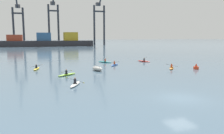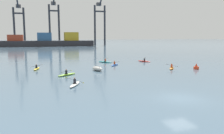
{
  "view_description": "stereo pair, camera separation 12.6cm",
  "coord_description": "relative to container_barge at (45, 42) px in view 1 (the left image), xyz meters",
  "views": [
    {
      "loc": [
        -12.15,
        -16.86,
        5.6
      ],
      "look_at": [
        -0.81,
        17.83,
        0.6
      ],
      "focal_mm": 35.7,
      "sensor_mm": 36.0,
      "label": 1
    },
    {
      "loc": [
        -12.03,
        -16.9,
        5.6
      ],
      "look_at": [
        -0.81,
        17.83,
        0.6
      ],
      "focal_mm": 35.7,
      "sensor_mm": 36.0,
      "label": 2
    }
  ],
  "objects": [
    {
      "name": "kayak_teal",
      "position": [
        10.18,
        -89.17,
        -2.51
      ],
      "size": [
        2.67,
        2.97,
        1.05
      ],
      "color": "teal",
      "rests_on": "ground"
    },
    {
      "name": "channel_buoy",
      "position": [
        22.53,
        -103.4,
        -2.33
      ],
      "size": [
        0.9,
        0.9,
        1.0
      ],
      "color": "red",
      "rests_on": "ground"
    },
    {
      "name": "gantry_crane_west_mid",
      "position": [
        6.04,
        11.21,
        14.47
      ],
      "size": [
        6.95,
        16.62,
        34.48
      ],
      "color": "#232833",
      "rests_on": "ground"
    },
    {
      "name": "ground_plane",
      "position": [
        8.91,
        -118.37,
        -2.69
      ],
      "size": [
        800.0,
        800.0,
        0.0
      ],
      "primitive_type": "plane",
      "color": "slate"
    },
    {
      "name": "kayak_orange",
      "position": [
        18.7,
        -101.74,
        -2.51
      ],
      "size": [
        2.53,
        3.07,
        0.95
      ],
      "color": "orange",
      "rests_on": "ground"
    },
    {
      "name": "kayak_lime",
      "position": [
        0.41,
        -102.97,
        -2.51
      ],
      "size": [
        3.09,
        2.5,
        0.95
      ],
      "color": "#7ABC2D",
      "rests_on": "ground"
    },
    {
      "name": "container_barge",
      "position": [
        0.0,
        0.0,
        0.0
      ],
      "size": [
        55.99,
        10.11,
        8.14
      ],
      "color": "#28282D",
      "rests_on": "ground"
    },
    {
      "name": "kayak_yellow",
      "position": [
        -3.83,
        -95.33,
        -2.51
      ],
      "size": [
        2.22,
        3.45,
        0.95
      ],
      "color": "yellow",
      "rests_on": "ground"
    },
    {
      "name": "kayak_white",
      "position": [
        0.56,
        -109.93,
        -2.51
      ],
      "size": [
        2.03,
        3.33,
        0.97
      ],
      "color": "silver",
      "rests_on": "ground"
    },
    {
      "name": "kayak_red",
      "position": [
        18.94,
        -90.34,
        -2.51
      ],
      "size": [
        2.11,
        3.29,
        1.06
      ],
      "color": "red",
      "rests_on": "ground"
    },
    {
      "name": "gantry_crane_west",
      "position": [
        -14.85,
        14.23,
        13.99
      ],
      "size": [
        6.97,
        20.06,
        35.52
      ],
      "color": "#232833",
      "rests_on": "ground"
    },
    {
      "name": "capsized_dinghy",
      "position": [
        5.75,
        -99.88,
        -2.34
      ],
      "size": [
        1.79,
        2.81,
        0.76
      ],
      "color": "beige",
      "rests_on": "ground"
    },
    {
      "name": "kayak_blue",
      "position": [
        10.62,
        -94.43,
        -2.51
      ],
      "size": [
        2.62,
        3.01,
        0.95
      ],
      "color": "#2856B2",
      "rests_on": "ground"
    },
    {
      "name": "gantry_crane_east_mid",
      "position": [
        34.7,
        6.98,
        15.23
      ],
      "size": [
        7.83,
        19.65,
        37.86
      ],
      "color": "#232833",
      "rests_on": "ground"
    }
  ]
}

